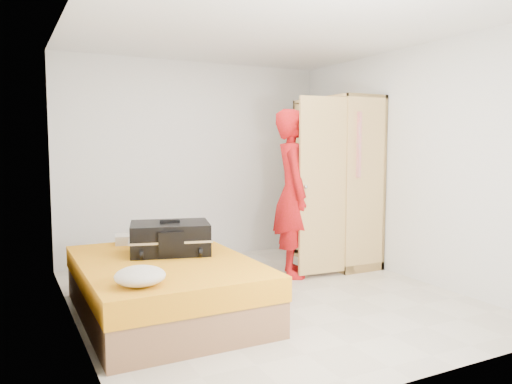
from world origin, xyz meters
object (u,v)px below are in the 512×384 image
wardrobe (335,186)px  round_cushion (140,276)px  person (294,193)px  suitcase (170,238)px  bed (165,287)px

wardrobe → round_cushion: wardrobe is taller
round_cushion → wardrobe: bearing=29.1°
round_cushion → person: bearing=32.6°
suitcase → round_cushion: size_ratio=2.31×
wardrobe → suitcase: wardrobe is taller
wardrobe → round_cushion: 3.34m
wardrobe → suitcase: 2.49m
bed → wardrobe: size_ratio=0.96×
wardrobe → suitcase: size_ratio=2.46×
person → round_cushion: person is taller
person → round_cushion: size_ratio=5.19×
person → bed: bearing=135.3°
wardrobe → person: 0.81m
bed → round_cushion: (-0.40, -0.72, 0.32)m
wardrobe → suitcase: (-2.37, -0.66, -0.36)m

